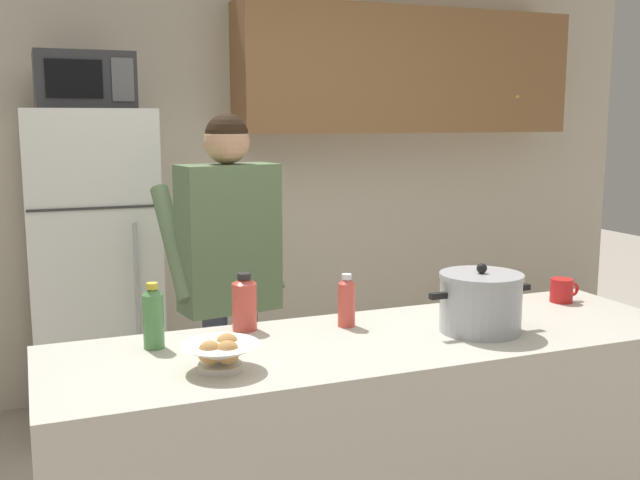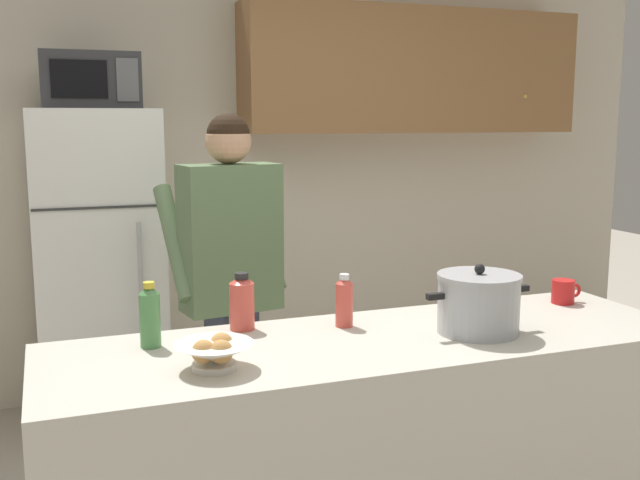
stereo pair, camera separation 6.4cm
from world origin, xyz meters
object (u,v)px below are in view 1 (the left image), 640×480
Objects in this scene: bread_bowl at (220,354)px; coffee_mug at (562,290)px; refrigerator at (94,272)px; microwave at (84,81)px; cooking_pot at (481,302)px; bottle_far_corner at (347,301)px; bottle_mid_counter at (153,316)px; bottle_near_edge at (244,302)px; person_near_pot at (228,258)px.

coffee_mug is at bearing 11.18° from bread_bowl.
microwave is at bearing -89.93° from refrigerator.
bottle_far_corner is at bearing 149.93° from cooking_pot.
bread_bowl is at bearing -63.52° from bottle_mid_counter.
bottle_mid_counter is at bearing -88.45° from microwave.
refrigerator is 4.26× the size of cooking_pot.
refrigerator is at bearing 103.21° from bottle_near_edge.
refrigerator is 0.99m from microwave.
bottle_far_corner is (0.72, -1.66, -0.83)m from microwave.
bottle_near_edge is at bearing 64.29° from bread_bowl.
bottle_near_edge is (-1.30, 0.09, 0.05)m from coffee_mug.
bottle_mid_counter is at bearing -164.65° from bottle_near_edge.
bottle_far_corner is at bearing -66.71° from refrigerator.
bottle_far_corner is at bearing 28.79° from bread_bowl.
person_near_pot reaches higher than bottle_far_corner.
bottle_mid_counter reaches higher than bread_bowl.
bread_bowl is (0.19, -1.97, 0.12)m from refrigerator.
microwave is at bearing 120.77° from cooking_pot.
bottle_mid_counter is at bearing -88.46° from refrigerator.
bottle_near_edge reaches higher than bread_bowl.
cooking_pot is 1.10m from bottle_mid_counter.
refrigerator is 1.69m from bottle_mid_counter.
refrigerator reaches higher than bottle_near_edge.
microwave is 0.29× the size of person_near_pot.
cooking_pot is at bearing -156.88° from coffee_mug.
person_near_pot reaches higher than bottle_near_edge.
bottle_mid_counter reaches higher than bottle_far_corner.
person_near_pot reaches higher than cooking_pot.
refrigerator reaches higher than bottle_mid_counter.
bread_bowl is 0.43m from bottle_near_edge.
bottle_far_corner is (0.22, -0.78, -0.03)m from person_near_pot.
bread_bowl is at bearing -84.50° from refrigerator.
refrigerator is 7.92× the size of bottle_mid_counter.
microwave is 2.02× the size of bread_bowl.
bread_bowl reaches higher than coffee_mug.
bottle_far_corner is (-0.95, -0.00, 0.05)m from coffee_mug.
refrigerator is 8.97× the size of bottle_far_corner.
bread_bowl is at bearing -151.21° from bottle_far_corner.
refrigerator reaches higher than person_near_pot.
bread_bowl is 1.17× the size of bottle_near_edge.
cooking_pot is (0.63, -1.01, -0.02)m from person_near_pot.
person_near_pot is 1.19m from cooking_pot.
refrigerator is at bearing 119.08° from person_near_pot.
bottle_far_corner is (0.72, -1.68, 0.16)m from refrigerator.
refrigerator is at bearing 91.54° from bottle_mid_counter.
microwave reaches higher than bread_bowl.
bottle_near_edge reaches higher than bottle_far_corner.
refrigerator is at bearing 95.50° from bread_bowl.
coffee_mug is 0.61× the size of bottle_mid_counter.
refrigerator reaches higher than bread_bowl.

